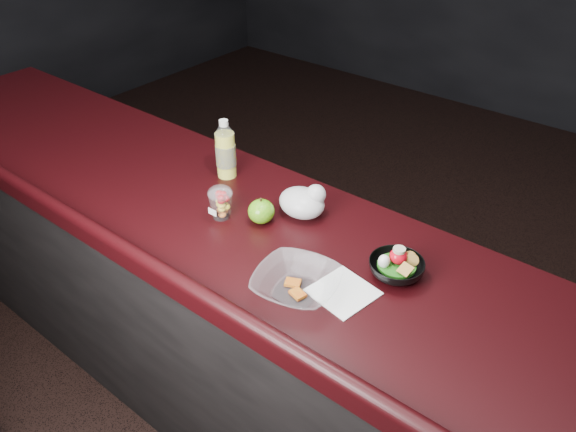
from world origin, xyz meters
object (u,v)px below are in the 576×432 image
Objects in this scene: snack_bowl at (396,267)px; takeout_bowl at (297,284)px; lemonade_bottle at (226,153)px; fruit_cup at (221,202)px; green_apple at (261,211)px.

snack_bowl reaches higher than takeout_bowl.
snack_bowl is 0.30m from takeout_bowl.
lemonade_bottle is 1.92× the size of fruit_cup.
takeout_bowl is at bearing -33.39° from green_apple.
takeout_bowl is (0.30, -0.20, -0.01)m from green_apple.
takeout_bowl is at bearing -127.48° from snack_bowl.
fruit_cup is 0.14m from green_apple.
lemonade_bottle is 0.27m from fruit_cup.
lemonade_bottle reaches higher than green_apple.
lemonade_bottle is 2.46× the size of green_apple.
green_apple is 0.48m from snack_bowl.
green_apple is at bearing -175.47° from snack_bowl.
snack_bowl is (0.48, 0.04, -0.01)m from green_apple.
lemonade_bottle is 0.79× the size of takeout_bowl.
lemonade_bottle is at bearing 129.76° from fruit_cup.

